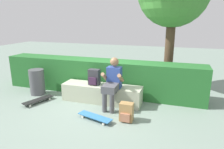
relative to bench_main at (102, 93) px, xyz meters
name	(u,v)px	position (x,y,z in m)	size (l,w,h in m)	color
ground_plane	(98,106)	(0.00, -0.27, -0.23)	(24.00, 24.00, 0.00)	gray
bench_main	(102,93)	(0.00, 0.00, 0.00)	(2.05, 0.51, 0.45)	#AFB599
person_skater	(112,81)	(0.36, -0.22, 0.42)	(0.49, 0.62, 1.20)	#2D4793
skateboard_near_person	(95,117)	(0.22, -0.98, -0.15)	(0.82, 0.41, 0.09)	teal
skateboard_beside_bench	(38,100)	(-1.53, -0.57, -0.15)	(0.46, 0.82, 0.09)	black
backpack_on_bench	(94,77)	(-0.20, -0.01, 0.42)	(0.28, 0.23, 0.40)	#333338
backpack_on_ground	(126,112)	(0.86, -0.80, -0.03)	(0.28, 0.23, 0.40)	#A37A47
hedge_row	(99,76)	(-0.32, 0.65, 0.26)	(5.79, 0.65, 0.97)	#25662B
trash_bin	(37,82)	(-1.95, -0.03, 0.13)	(0.41, 0.41, 0.72)	#4C4C51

